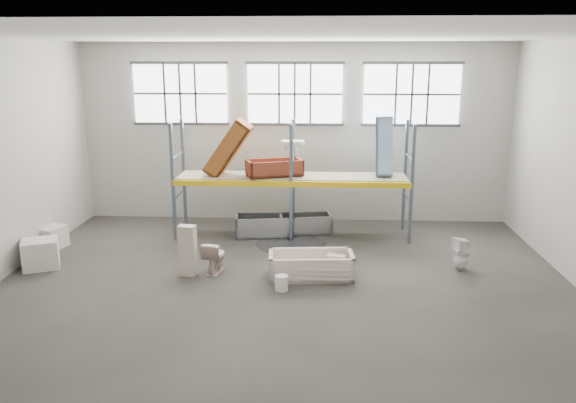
# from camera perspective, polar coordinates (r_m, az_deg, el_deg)

# --- Properties ---
(floor) EXTENTS (12.00, 10.00, 0.10)m
(floor) POSITION_cam_1_polar(r_m,az_deg,el_deg) (12.12, -0.39, -8.40)
(floor) COLOR #4C4842
(floor) RESTS_ON ground
(ceiling) EXTENTS (12.00, 10.00, 0.10)m
(ceiling) POSITION_cam_1_polar(r_m,az_deg,el_deg) (11.21, -0.44, 16.45)
(ceiling) COLOR silver
(ceiling) RESTS_ON ground
(wall_back) EXTENTS (12.00, 0.10, 5.00)m
(wall_back) POSITION_cam_1_polar(r_m,az_deg,el_deg) (16.38, 0.68, 6.77)
(wall_back) COLOR #A9A89D
(wall_back) RESTS_ON ground
(wall_front) EXTENTS (12.00, 0.10, 5.00)m
(wall_front) POSITION_cam_1_polar(r_m,az_deg,el_deg) (6.51, -3.15, -4.66)
(wall_front) COLOR #A9A89C
(wall_front) RESTS_ON ground
(window_left) EXTENTS (2.60, 0.04, 1.60)m
(window_left) POSITION_cam_1_polar(r_m,az_deg,el_deg) (16.61, -10.61, 10.45)
(window_left) COLOR white
(window_left) RESTS_ON wall_back
(window_mid) EXTENTS (2.60, 0.04, 1.60)m
(window_mid) POSITION_cam_1_polar(r_m,az_deg,el_deg) (16.16, 0.68, 10.59)
(window_mid) COLOR white
(window_mid) RESTS_ON wall_back
(window_right) EXTENTS (2.60, 0.04, 1.60)m
(window_right) POSITION_cam_1_polar(r_m,az_deg,el_deg) (16.34, 12.15, 10.33)
(window_right) COLOR white
(window_right) RESTS_ON wall_back
(rack_upright_la) EXTENTS (0.08, 0.08, 3.00)m
(rack_upright_la) POSITION_cam_1_polar(r_m,az_deg,el_deg) (14.88, -11.32, 1.84)
(rack_upright_la) COLOR slate
(rack_upright_la) RESTS_ON floor
(rack_upright_lb) EXTENTS (0.08, 0.08, 3.00)m
(rack_upright_lb) POSITION_cam_1_polar(r_m,az_deg,el_deg) (16.02, -10.27, 2.76)
(rack_upright_lb) COLOR slate
(rack_upright_lb) RESTS_ON floor
(rack_upright_ma) EXTENTS (0.08, 0.08, 3.00)m
(rack_upright_ma) POSITION_cam_1_polar(r_m,az_deg,el_deg) (14.43, 0.30, 1.74)
(rack_upright_ma) COLOR slate
(rack_upright_ma) RESTS_ON floor
(rack_upright_mb) EXTENTS (0.08, 0.08, 3.00)m
(rack_upright_mb) POSITION_cam_1_polar(r_m,az_deg,el_deg) (15.60, 0.52, 2.68)
(rack_upright_mb) COLOR slate
(rack_upright_mb) RESTS_ON floor
(rack_upright_ra) EXTENTS (0.08, 0.08, 3.00)m
(rack_upright_ra) POSITION_cam_1_polar(r_m,az_deg,el_deg) (14.60, 12.15, 1.56)
(rack_upright_ra) COLOR slate
(rack_upright_ra) RESTS_ON floor
(rack_upright_rb) EXTENTS (0.08, 0.08, 3.00)m
(rack_upright_rb) POSITION_cam_1_polar(r_m,az_deg,el_deg) (15.76, 11.49, 2.51)
(rack_upright_rb) COLOR slate
(rack_upright_rb) RESTS_ON floor
(rack_beam_front) EXTENTS (6.00, 0.10, 0.14)m
(rack_beam_front) POSITION_cam_1_polar(r_m,az_deg,el_deg) (14.43, 0.30, 1.74)
(rack_beam_front) COLOR yellow
(rack_beam_front) RESTS_ON floor
(rack_beam_back) EXTENTS (6.00, 0.10, 0.14)m
(rack_beam_back) POSITION_cam_1_polar(r_m,az_deg,el_deg) (15.60, 0.52, 2.68)
(rack_beam_back) COLOR yellow
(rack_beam_back) RESTS_ON floor
(shelf_deck) EXTENTS (5.90, 1.10, 0.03)m
(shelf_deck) POSITION_cam_1_polar(r_m,az_deg,el_deg) (15.00, 0.42, 2.53)
(shelf_deck) COLOR gray
(shelf_deck) RESTS_ON floor
(wet_patch) EXTENTS (1.80, 1.80, 0.00)m
(wet_patch) POSITION_cam_1_polar(r_m,az_deg,el_deg) (14.63, 0.26, -4.17)
(wet_patch) COLOR black
(wet_patch) RESTS_ON floor
(bathtub_beige) EXTENTS (1.86, 0.98, 0.53)m
(bathtub_beige) POSITION_cam_1_polar(r_m,az_deg,el_deg) (12.41, 2.29, -6.31)
(bathtub_beige) COLOR silver
(bathtub_beige) RESTS_ON floor
(cistern_spare) EXTENTS (0.43, 0.31, 0.37)m
(cistern_spare) POSITION_cam_1_polar(r_m,az_deg,el_deg) (12.50, 4.80, -6.11)
(cistern_spare) COLOR beige
(cistern_spare) RESTS_ON bathtub_beige
(sink_in_tub) EXTENTS (0.49, 0.49, 0.14)m
(sink_in_tub) POSITION_cam_1_polar(r_m,az_deg,el_deg) (12.60, 1.34, -6.49)
(sink_in_tub) COLOR beige
(sink_in_tub) RESTS_ON bathtub_beige
(toilet_beige) EXTENTS (0.52, 0.76, 0.71)m
(toilet_beige) POSITION_cam_1_polar(r_m,az_deg,el_deg) (12.75, -7.26, -5.43)
(toilet_beige) COLOR beige
(toilet_beige) RESTS_ON floor
(cistern_tall) EXTENTS (0.39, 0.28, 1.11)m
(cistern_tall) POSITION_cam_1_polar(r_m,az_deg,el_deg) (12.59, -9.90, -4.80)
(cistern_tall) COLOR #C2B1A2
(cistern_tall) RESTS_ON floor
(toilet_white) EXTENTS (0.45, 0.45, 0.75)m
(toilet_white) POSITION_cam_1_polar(r_m,az_deg,el_deg) (13.32, 16.80, -4.97)
(toilet_white) COLOR white
(toilet_white) RESTS_ON floor
(steel_tub_left) EXTENTS (1.60, 0.90, 0.56)m
(steel_tub_left) POSITION_cam_1_polar(r_m,az_deg,el_deg) (15.19, -2.33, -2.40)
(steel_tub_left) COLOR #A7ACB0
(steel_tub_left) RESTS_ON floor
(steel_tub_right) EXTENTS (1.46, 0.87, 0.50)m
(steel_tub_right) POSITION_cam_1_polar(r_m,az_deg,el_deg) (15.47, 1.73, -2.19)
(steel_tub_right) COLOR #ADB0B5
(steel_tub_right) RESTS_ON floor
(rust_tub_flat) EXTENTS (1.55, 1.10, 0.40)m
(rust_tub_flat) POSITION_cam_1_polar(r_m,az_deg,el_deg) (14.91, -1.35, 3.39)
(rust_tub_flat) COLOR maroon
(rust_tub_flat) RESTS_ON shelf_deck
(rust_tub_tilted) EXTENTS (1.31, 0.79, 1.56)m
(rust_tub_tilted) POSITION_cam_1_polar(r_m,az_deg,el_deg) (15.03, -5.90, 5.25)
(rust_tub_tilted) COLOR #945726
(rust_tub_tilted) RESTS_ON shelf_deck
(sink_on_shelf) EXTENTS (0.66, 0.56, 0.52)m
(sink_on_shelf) POSITION_cam_1_polar(r_m,az_deg,el_deg) (14.53, 0.48, 4.21)
(sink_on_shelf) COLOR silver
(sink_on_shelf) RESTS_ON rust_tub_flat
(blue_tub_upright) EXTENTS (0.55, 0.75, 1.52)m
(blue_tub_upright) POSITION_cam_1_polar(r_m,az_deg,el_deg) (15.08, 9.49, 5.54)
(blue_tub_upright) COLOR #94B4E4
(blue_tub_upright) RESTS_ON shelf_deck
(bucket) EXTENTS (0.32, 0.32, 0.31)m
(bucket) POSITION_cam_1_polar(r_m,az_deg,el_deg) (11.76, -0.63, -8.06)
(bucket) COLOR white
(bucket) RESTS_ON floor
(carton_near) EXTENTS (0.95, 0.89, 0.65)m
(carton_near) POSITION_cam_1_polar(r_m,az_deg,el_deg) (14.04, -23.29, -4.78)
(carton_near) COLOR silver
(carton_near) RESTS_ON floor
(carton_far) EXTENTS (0.80, 0.80, 0.54)m
(carton_far) POSITION_cam_1_polar(r_m,az_deg,el_deg) (15.42, -22.53, -3.27)
(carton_far) COLOR silver
(carton_far) RESTS_ON floor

